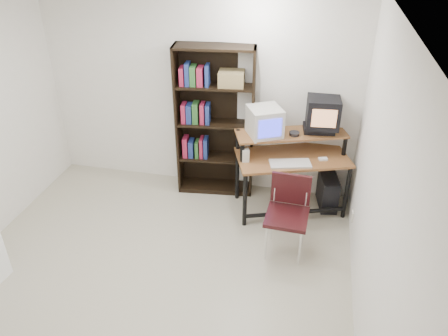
% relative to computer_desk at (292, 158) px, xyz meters
% --- Properties ---
extents(floor, '(4.00, 4.00, 0.01)m').
position_rel_computer_desk_xyz_m(floor, '(-1.24, -1.62, -0.70)').
color(floor, '#BDB69D').
rests_on(floor, ground).
extents(ceiling, '(4.00, 4.00, 0.01)m').
position_rel_computer_desk_xyz_m(ceiling, '(-1.24, -1.62, 1.90)').
color(ceiling, white).
rests_on(ceiling, back_wall).
extents(back_wall, '(4.00, 0.01, 2.60)m').
position_rel_computer_desk_xyz_m(back_wall, '(-1.24, 0.38, 0.60)').
color(back_wall, white).
rests_on(back_wall, floor).
extents(right_wall, '(0.01, 4.00, 2.60)m').
position_rel_computer_desk_xyz_m(right_wall, '(0.76, -1.62, 0.60)').
color(right_wall, white).
rests_on(right_wall, floor).
extents(computer_desk, '(1.45, 1.06, 0.98)m').
position_rel_computer_desk_xyz_m(computer_desk, '(0.00, 0.00, 0.00)').
color(computer_desk, brown).
rests_on(computer_desk, floor).
extents(crt_monitor, '(0.49, 0.49, 0.34)m').
position_rel_computer_desk_xyz_m(crt_monitor, '(-0.35, -0.01, 0.44)').
color(crt_monitor, beige).
rests_on(crt_monitor, computer_desk).
extents(vcr, '(0.39, 0.30, 0.08)m').
position_rel_computer_desk_xyz_m(vcr, '(0.28, 0.22, 0.31)').
color(vcr, black).
rests_on(vcr, computer_desk).
extents(crt_tv, '(0.40, 0.40, 0.35)m').
position_rel_computer_desk_xyz_m(crt_tv, '(0.30, 0.23, 0.53)').
color(crt_tv, black).
rests_on(crt_tv, vcr).
extents(cd_spindle, '(0.15, 0.15, 0.05)m').
position_rel_computer_desk_xyz_m(cd_spindle, '(0.00, 0.05, 0.30)').
color(cd_spindle, '#26262B').
rests_on(cd_spindle, computer_desk).
extents(keyboard, '(0.51, 0.33, 0.03)m').
position_rel_computer_desk_xyz_m(keyboard, '(-0.00, -0.22, 0.04)').
color(keyboard, beige).
rests_on(keyboard, computer_desk).
extents(mousepad, '(0.27, 0.24, 0.01)m').
position_rel_computer_desk_xyz_m(mousepad, '(0.37, -0.03, 0.02)').
color(mousepad, black).
rests_on(mousepad, computer_desk).
extents(mouse, '(0.11, 0.09, 0.03)m').
position_rel_computer_desk_xyz_m(mouse, '(0.36, -0.03, 0.04)').
color(mouse, white).
rests_on(mouse, mousepad).
extents(desk_speaker, '(0.10, 0.10, 0.17)m').
position_rel_computer_desk_xyz_m(desk_speaker, '(-0.52, -0.26, 0.11)').
color(desk_speaker, beige).
rests_on(desk_speaker, computer_desk).
extents(pc_tower, '(0.28, 0.48, 0.42)m').
position_rel_computer_desk_xyz_m(pc_tower, '(0.48, 0.13, -0.49)').
color(pc_tower, black).
rests_on(pc_tower, floor).
extents(school_chair, '(0.46, 0.46, 0.88)m').
position_rel_computer_desk_xyz_m(school_chair, '(0.04, -0.81, -0.16)').
color(school_chair, black).
rests_on(school_chair, floor).
extents(bookshelf, '(1.00, 0.43, 1.93)m').
position_rel_computer_desk_xyz_m(bookshelf, '(-1.00, 0.24, 0.29)').
color(bookshelf, black).
rests_on(bookshelf, floor).
extents(wall_outlet, '(0.02, 0.08, 0.12)m').
position_rel_computer_desk_xyz_m(wall_outlet, '(0.75, -0.47, -0.40)').
color(wall_outlet, beige).
rests_on(wall_outlet, right_wall).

